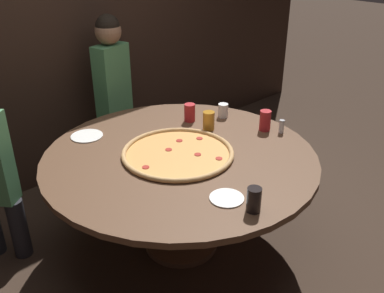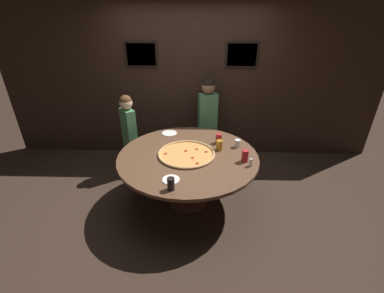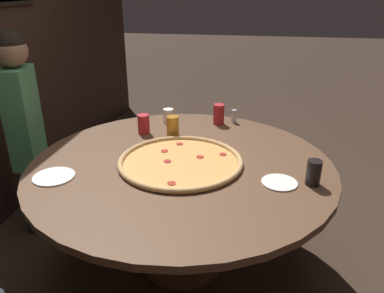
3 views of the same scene
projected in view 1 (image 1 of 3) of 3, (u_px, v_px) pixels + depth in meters
ground_plane at (181, 244)px, 3.10m from camera, size 24.00×24.00×0.00m
back_wall at (58, 30)px, 3.48m from camera, size 6.40×0.08×2.60m
dining_table at (180, 169)px, 2.82m from camera, size 1.77×1.77×0.74m
giant_pizza at (177, 153)px, 2.75m from camera, size 0.73×0.73×0.03m
drink_cup_near_right at (209, 121)px, 3.07m from camera, size 0.08×0.08×0.14m
drink_cup_far_left at (190, 113)px, 3.21m from camera, size 0.08×0.08×0.13m
drink_cup_by_shaker at (254, 200)px, 2.18m from camera, size 0.08×0.08×0.14m
drink_cup_near_left at (265, 121)px, 3.06m from camera, size 0.08×0.08×0.15m
drink_cup_beside_pizza at (223, 110)px, 3.29m from camera, size 0.08×0.08×0.11m
white_plate_beside_cup at (87, 136)px, 3.00m from camera, size 0.22×0.22×0.01m
white_plate_far_back at (227, 198)px, 2.31m from camera, size 0.19×0.19×0.01m
condiment_shaker at (282, 126)px, 3.03m from camera, size 0.04×0.04×0.10m
diner_far_right at (113, 89)px, 3.66m from camera, size 0.38×0.22×1.44m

